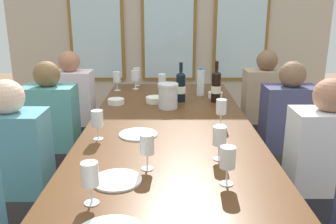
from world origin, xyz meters
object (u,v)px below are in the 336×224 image
(wine_glass_0, at_px, (88,176))
(wine_glass_8, at_px, (135,74))
(tasting_bowl_2, at_px, (115,101))
(metal_pitcher, at_px, (166,96))
(wine_glass_9, at_px, (161,80))
(seated_person_7, at_px, (285,139))
(water_bottle, at_px, (199,82))
(seated_person_6, at_px, (51,139))
(wine_glass_5, at_px, (96,120))
(seated_person_3, at_px, (318,176))
(white_plate_0, at_px, (116,180))
(wine_bottle_1, at_px, (179,87))
(wine_bottle_0, at_px, (214,86))
(seated_person_1, at_px, (262,113))
(white_plate_2, at_px, (137,134))
(wine_glass_2, at_px, (220,107))
(wine_glass_4, at_px, (115,78))
(dining_table, at_px, (168,135))
(wine_glass_1, at_px, (218,137))
(seated_person_0, at_px, (72,115))
(seated_person_2, at_px, (16,180))
(wine_glass_7, at_px, (145,145))
(tasting_bowl_0, at_px, (214,95))
(wine_glass_6, at_px, (134,76))
(wine_glass_3, at_px, (226,158))
(tasting_bowl_1, at_px, (153,100))

(wine_glass_0, xyz_separation_m, wine_glass_8, (-0.00, 2.19, -0.00))
(tasting_bowl_2, bearing_deg, metal_pitcher, -15.73)
(wine_glass_9, bearing_deg, seated_person_7, -31.60)
(water_bottle, bearing_deg, seated_person_6, -156.76)
(wine_glass_5, relative_size, seated_person_3, 0.16)
(white_plate_0, bearing_deg, wine_bottle_1, 76.72)
(wine_bottle_0, distance_m, seated_person_1, 0.73)
(white_plate_2, relative_size, wine_glass_2, 1.33)
(wine_glass_8, bearing_deg, seated_person_6, -122.40)
(wine_glass_5, height_order, wine_glass_9, same)
(wine_glass_4, bearing_deg, metal_pitcher, -51.91)
(white_plate_0, distance_m, water_bottle, 1.68)
(dining_table, relative_size, water_bottle, 11.06)
(wine_glass_1, bearing_deg, tasting_bowl_2, 121.92)
(wine_glass_4, height_order, seated_person_0, seated_person_0)
(seated_person_2, height_order, seated_person_7, same)
(white_plate_0, xyz_separation_m, seated_person_0, (-0.64, 1.72, -0.22))
(wine_bottle_1, bearing_deg, dining_table, -98.22)
(white_plate_2, height_order, wine_glass_5, wine_glass_5)
(seated_person_1, bearing_deg, seated_person_2, -142.55)
(tasting_bowl_2, relative_size, seated_person_2, 0.12)
(wine_glass_2, bearing_deg, seated_person_7, 30.27)
(wine_bottle_1, height_order, seated_person_3, seated_person_3)
(wine_glass_7, bearing_deg, wine_glass_4, 102.46)
(tasting_bowl_0, distance_m, seated_person_1, 0.61)
(seated_person_7, bearing_deg, tasting_bowl_0, 139.73)
(wine_bottle_1, bearing_deg, wine_glass_6, 131.71)
(water_bottle, bearing_deg, seated_person_2, -134.67)
(wine_glass_7, bearing_deg, seated_person_3, 19.22)
(wine_bottle_1, height_order, wine_glass_2, wine_bottle_1)
(tasting_bowl_2, xyz_separation_m, wine_glass_3, (0.67, -1.34, 0.10))
(white_plate_0, bearing_deg, tasting_bowl_2, 98.02)
(white_plate_0, height_order, water_bottle, water_bottle)
(wine_glass_4, relative_size, wine_glass_9, 1.00)
(wine_bottle_0, xyz_separation_m, wine_bottle_1, (-0.28, 0.02, -0.01))
(seated_person_0, xyz_separation_m, seated_person_6, (0.00, -0.61, 0.00))
(wine_bottle_0, relative_size, wine_bottle_1, 1.04)
(wine_bottle_0, relative_size, wine_glass_4, 1.90)
(wine_glass_0, bearing_deg, seated_person_0, 106.65)
(tasting_bowl_1, xyz_separation_m, wine_glass_9, (0.05, 0.32, 0.10))
(wine_glass_7, bearing_deg, seated_person_2, 157.98)
(tasting_bowl_2, height_order, wine_glass_0, wine_glass_0)
(wine_glass_1, relative_size, wine_glass_6, 1.00)
(wine_glass_6, bearing_deg, wine_glass_9, -34.40)
(wine_glass_2, relative_size, seated_person_2, 0.16)
(white_plate_0, bearing_deg, wine_glass_2, 53.85)
(seated_person_7, bearing_deg, wine_glass_7, -135.47)
(water_bottle, xyz_separation_m, wine_glass_0, (-0.58, -1.79, 0.00))
(wine_glass_9, height_order, seated_person_1, seated_person_1)
(metal_pitcher, xyz_separation_m, wine_glass_0, (-0.30, -1.38, 0.02))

